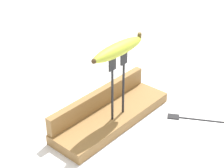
{
  "coord_description": "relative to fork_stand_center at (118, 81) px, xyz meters",
  "views": [
    {
      "loc": [
        -0.67,
        -0.59,
        0.65
      ],
      "look_at": [
        0.0,
        0.0,
        0.13
      ],
      "focal_mm": 57.58,
      "sensor_mm": 36.0,
      "label": 1
    }
  ],
  "objects": [
    {
      "name": "ground_plane",
      "position": [
        -0.0,
        0.02,
        -0.15
      ],
      "size": [
        3.0,
        3.0,
        0.0
      ],
      "primitive_type": "plane",
      "color": "silver"
    },
    {
      "name": "wooden_board",
      "position": [
        -0.0,
        0.02,
        -0.13
      ],
      "size": [
        0.41,
        0.13,
        0.03
      ],
      "primitive_type": "cube",
      "color": "olive",
      "rests_on": "ground"
    },
    {
      "name": "board_backstop",
      "position": [
        -0.0,
        0.08,
        -0.09
      ],
      "size": [
        0.4,
        0.02,
        0.06
      ],
      "primitive_type": "cube",
      "color": "olive",
      "rests_on": "wooden_board"
    },
    {
      "name": "fork_stand_center",
      "position": [
        0.0,
        0.0,
        0.0
      ],
      "size": [
        0.07,
        0.01,
        0.2
      ],
      "color": "black",
      "rests_on": "wooden_board"
    },
    {
      "name": "banana_raised_center",
      "position": [
        -0.0,
        -0.0,
        0.1
      ],
      "size": [
        0.2,
        0.04,
        0.04
      ],
      "color": "#B2C138",
      "rests_on": "fork_stand_center"
    },
    {
      "name": "fork_fallen_far",
      "position": [
        0.17,
        -0.15,
        -0.15
      ],
      "size": [
        0.11,
        0.17,
        0.01
      ],
      "color": "black",
      "rests_on": "ground"
    }
  ]
}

